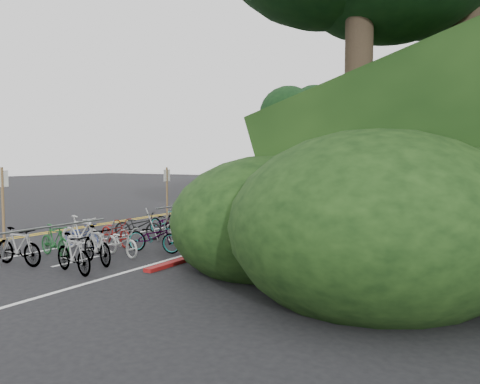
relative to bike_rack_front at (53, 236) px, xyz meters
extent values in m
plane|color=black|center=(-3.23, 2.82, -0.84)|extent=(120.00, 120.00, 0.00)
cube|color=gold|center=(-5.38, 12.82, -0.84)|extent=(0.12, 80.00, 0.01)
cube|color=gold|center=(-5.08, 12.82, -0.84)|extent=(0.12, 80.00, 0.01)
cube|color=silver|center=(-2.23, 12.82, -0.84)|extent=(0.12, 80.00, 0.01)
cube|color=silver|center=(1.97, 12.82, -0.84)|extent=(0.12, 80.00, 0.01)
cube|color=silver|center=(-0.13, 0.82, -0.84)|extent=(0.10, 1.60, 0.01)
cube|color=silver|center=(-0.13, 6.82, -0.84)|extent=(0.10, 1.60, 0.01)
cube|color=silver|center=(-0.13, 12.82, -0.84)|extent=(0.10, 1.60, 0.01)
cube|color=silver|center=(-0.13, 18.82, -0.84)|extent=(0.10, 1.60, 0.01)
cube|color=silver|center=(-0.13, 24.82, -0.84)|extent=(0.10, 1.60, 0.01)
cube|color=silver|center=(-0.13, 30.82, -0.84)|extent=(0.10, 1.60, 0.01)
cube|color=silver|center=(-0.13, 36.82, -0.84)|extent=(0.10, 1.60, 0.01)
cube|color=maroon|center=(2.47, 14.82, -0.79)|extent=(0.25, 28.00, 0.10)
cube|color=#382819|center=(3.17, 24.82, -0.76)|extent=(1.40, 44.00, 0.16)
ellipsoid|color=#284C19|center=(3.97, 5.82, 0.20)|extent=(2.00, 2.80, 1.60)
ellipsoid|color=#284C19|center=(4.77, 10.82, 0.71)|extent=(2.60, 3.64, 2.08)
ellipsoid|color=#284C19|center=(5.97, 16.82, 1.15)|extent=(2.20, 3.08, 1.76)
ellipsoid|color=#284C19|center=(4.57, 22.82, 0.72)|extent=(3.00, 4.20, 2.40)
ellipsoid|color=#284C19|center=(5.27, 28.82, 0.88)|extent=(2.40, 3.36, 1.92)
ellipsoid|color=#284C19|center=(6.57, 32.82, 1.57)|extent=(2.80, 3.92, 2.24)
ellipsoid|color=#284C19|center=(3.77, 8.82, 0.06)|extent=(1.80, 2.52, 1.44)
ellipsoid|color=#284C19|center=(6.77, 20.82, 1.76)|extent=(3.20, 4.48, 2.56)
ellipsoid|color=black|center=(4.77, 3.32, 0.37)|extent=(5.28, 6.16, 3.52)
ellipsoid|color=black|center=(7.77, 2.32, 0.59)|extent=(6.24, 7.28, 4.16)
cylinder|color=#2D2319|center=(6.27, 5.82, 3.26)|extent=(0.81, 0.81, 5.79)
cylinder|color=#2D2319|center=(8.77, 8.82, 5.52)|extent=(0.88, 0.88, 7.13)
cylinder|color=#2D2319|center=(7.77, 14.82, 5.00)|extent=(0.86, 0.86, 6.69)
cylinder|color=#2D2319|center=(-12.23, 44.82, 2.06)|extent=(0.81, 0.81, 5.79)
ellipsoid|color=black|center=(-12.23, 44.82, 7.33)|extent=(7.92, 7.92, 7.53)
cylinder|color=#2D2319|center=(-9.23, 52.82, 1.83)|extent=(0.79, 0.79, 5.35)
ellipsoid|color=black|center=(-9.23, 52.82, 6.59)|extent=(6.93, 6.93, 6.59)
cylinder|color=gray|center=(0.00, 0.00, 0.26)|extent=(0.05, 3.45, 0.05)
cylinder|color=gray|center=(0.28, -1.62, -0.29)|extent=(0.56, 0.04, 1.08)
cylinder|color=gray|center=(-0.28, 1.62, -0.29)|extent=(0.56, 0.04, 1.08)
cylinder|color=gray|center=(0.28, 1.62, -0.29)|extent=(0.56, 0.04, 1.08)
cylinder|color=gray|center=(-0.23, 5.82, 0.31)|extent=(0.05, 3.00, 0.05)
cylinder|color=gray|center=(-0.51, 4.42, -0.27)|extent=(0.58, 0.04, 1.13)
cylinder|color=gray|center=(0.05, 4.42, -0.27)|extent=(0.58, 0.04, 1.13)
cylinder|color=gray|center=(-0.51, 7.22, -0.27)|extent=(0.58, 0.04, 1.13)
cylinder|color=gray|center=(0.05, 7.22, -0.27)|extent=(0.58, 0.04, 1.13)
cylinder|color=gray|center=(-0.23, 10.82, 0.31)|extent=(0.05, 3.00, 0.05)
cylinder|color=gray|center=(-0.51, 9.42, -0.27)|extent=(0.58, 0.04, 1.13)
cylinder|color=gray|center=(0.05, 9.42, -0.27)|extent=(0.58, 0.04, 1.13)
cylinder|color=gray|center=(-0.51, 12.22, -0.27)|extent=(0.58, 0.04, 1.13)
cylinder|color=gray|center=(0.05, 12.22, -0.27)|extent=(0.58, 0.04, 1.13)
cylinder|color=gray|center=(-0.23, 15.82, 0.31)|extent=(0.05, 3.00, 0.05)
cylinder|color=gray|center=(-0.51, 14.42, -0.27)|extent=(0.58, 0.04, 1.13)
cylinder|color=gray|center=(0.05, 14.42, -0.27)|extent=(0.58, 0.04, 1.13)
cylinder|color=gray|center=(-0.51, 17.22, -0.27)|extent=(0.58, 0.04, 1.13)
cylinder|color=gray|center=(0.05, 17.22, -0.27)|extent=(0.58, 0.04, 1.13)
cylinder|color=gray|center=(-0.23, 20.82, 0.31)|extent=(0.05, 3.00, 0.05)
cylinder|color=gray|center=(-0.51, 19.42, -0.27)|extent=(0.58, 0.04, 1.13)
cylinder|color=gray|center=(0.05, 19.42, -0.27)|extent=(0.58, 0.04, 1.13)
cylinder|color=gray|center=(-0.51, 22.22, -0.27)|extent=(0.58, 0.04, 1.13)
cylinder|color=gray|center=(0.05, 22.22, -0.27)|extent=(0.58, 0.04, 1.13)
cylinder|color=gray|center=(-0.23, 25.82, 0.31)|extent=(0.05, 3.00, 0.05)
cylinder|color=gray|center=(-0.51, 24.42, -0.27)|extent=(0.58, 0.04, 1.13)
cylinder|color=gray|center=(0.05, 24.42, -0.27)|extent=(0.58, 0.04, 1.13)
cylinder|color=gray|center=(-0.51, 27.22, -0.27)|extent=(0.58, 0.04, 1.13)
cylinder|color=gray|center=(0.05, 27.22, -0.27)|extent=(0.58, 0.04, 1.13)
cylinder|color=brown|center=(-3.08, 0.59, 0.46)|extent=(0.08, 0.08, 2.60)
cube|color=silver|center=(-3.08, 0.59, 1.41)|extent=(0.02, 0.40, 0.50)
cylinder|color=brown|center=(-2.63, 7.82, 0.41)|extent=(0.08, 0.08, 2.50)
cube|color=silver|center=(-2.63, 7.82, 1.31)|extent=(0.02, 0.40, 0.50)
cylinder|color=brown|center=(-2.63, 13.82, 0.41)|extent=(0.08, 0.08, 2.50)
cube|color=silver|center=(-2.63, 13.82, 1.31)|extent=(0.02, 0.40, 0.50)
cylinder|color=brown|center=(-2.63, 19.82, 0.41)|extent=(0.08, 0.08, 2.50)
cube|color=silver|center=(-2.63, 19.82, 1.31)|extent=(0.02, 0.40, 0.50)
cylinder|color=brown|center=(-2.63, 25.82, 0.41)|extent=(0.08, 0.08, 2.50)
cube|color=silver|center=(-2.63, 25.82, 1.31)|extent=(0.02, 0.40, 0.50)
imported|color=navy|center=(-1.64, 2.33, -0.45)|extent=(0.58, 1.49, 0.77)
imported|color=slate|center=(-1.05, -0.30, -0.33)|extent=(0.61, 1.74, 1.02)
imported|color=slate|center=(0.93, -0.14, -0.34)|extent=(0.82, 1.73, 1.00)
imported|color=#144C1E|center=(-1.16, 0.93, -0.37)|extent=(0.70, 1.62, 0.94)
imported|color=slate|center=(0.64, 0.88, -0.32)|extent=(1.03, 1.79, 1.04)
imported|color=beige|center=(-1.35, 2.06, -0.31)|extent=(0.54, 1.79, 1.07)
imported|color=beige|center=(0.45, 1.99, -0.41)|extent=(0.93, 1.72, 0.86)
imported|color=maroon|center=(-0.93, 3.11, -0.38)|extent=(1.03, 1.87, 0.93)
imported|color=slate|center=(0.88, 2.92, -0.36)|extent=(0.96, 1.92, 0.96)
imported|color=black|center=(-1.17, 4.44, -0.37)|extent=(1.16, 1.92, 0.95)
imported|color=#9E9EA3|center=(0.85, 4.51, -0.33)|extent=(0.57, 1.74, 1.03)
imported|color=slate|center=(-0.80, 5.55, -0.35)|extent=(0.98, 1.94, 0.97)
imported|color=navy|center=(0.88, 5.80, -0.31)|extent=(0.91, 1.82, 1.06)
imported|color=slate|center=(-1.12, 6.81, -0.38)|extent=(0.48, 1.55, 0.92)
imported|color=#9E9EA3|center=(0.58, 6.69, -0.37)|extent=(0.69, 1.80, 0.94)
imported|color=slate|center=(-0.81, 8.13, -0.32)|extent=(0.70, 1.78, 1.04)
imported|color=slate|center=(0.92, 8.21, -0.36)|extent=(0.99, 1.64, 0.95)
imported|color=slate|center=(-0.84, 9.50, -0.40)|extent=(1.07, 1.79, 0.89)
imported|color=black|center=(0.42, 9.38, -0.39)|extent=(0.91, 1.81, 0.91)
imported|color=maroon|center=(-0.98, 10.63, -0.33)|extent=(0.84, 1.76, 1.02)
imported|color=black|center=(0.94, 10.45, -0.35)|extent=(0.95, 1.69, 0.98)
imported|color=black|center=(-1.11, 11.76, -0.37)|extent=(1.19, 1.90, 0.94)
camera|label=1|loc=(10.35, -7.92, 2.00)|focal=35.00mm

